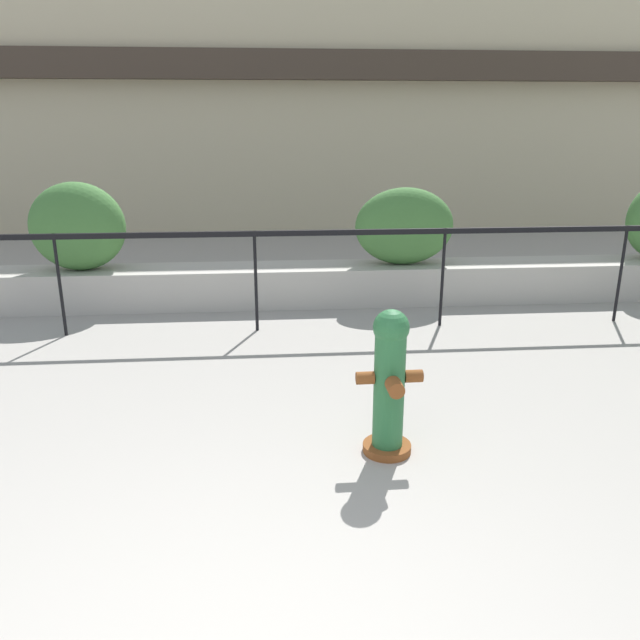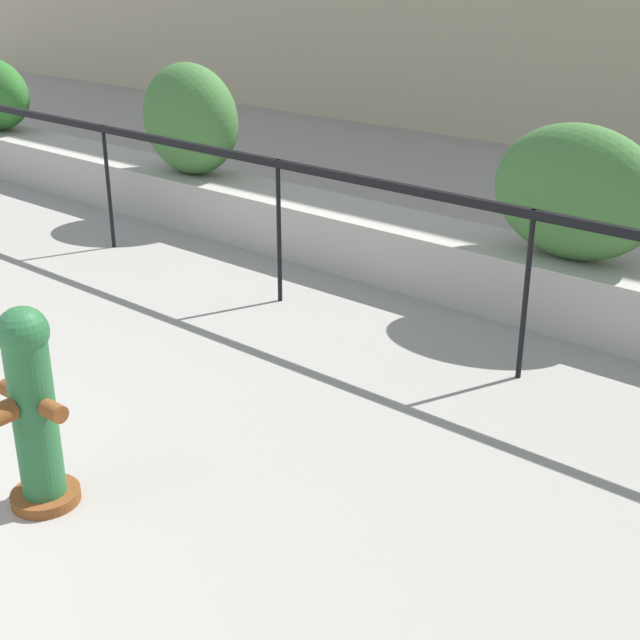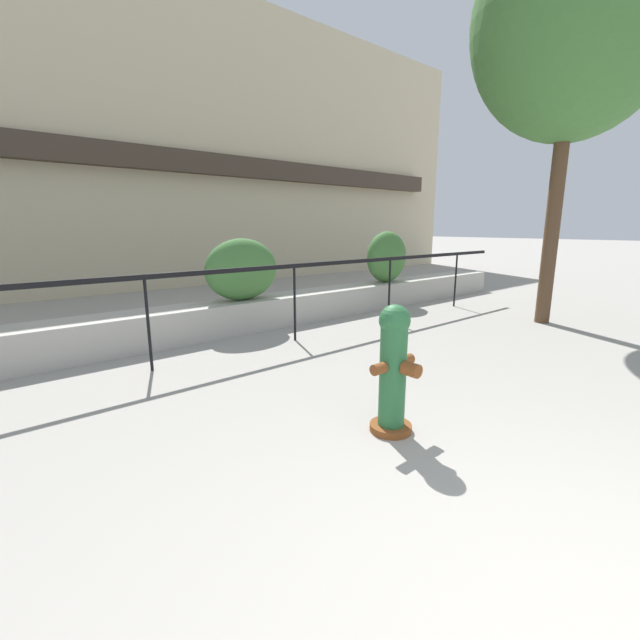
{
  "view_description": "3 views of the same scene",
  "coord_description": "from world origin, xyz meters",
  "views": [
    {
      "loc": [
        0.15,
        -1.94,
        2.3
      ],
      "look_at": [
        0.61,
        3.52,
        0.55
      ],
      "focal_mm": 35.0,
      "sensor_mm": 36.0,
      "label": 1
    },
    {
      "loc": [
        4.55,
        -0.0,
        2.65
      ],
      "look_at": [
        1.32,
        3.83,
        0.53
      ],
      "focal_mm": 50.0,
      "sensor_mm": 36.0,
      "label": 2
    },
    {
      "loc": [
        -1.63,
        -0.09,
        1.69
      ],
      "look_at": [
        1.32,
        3.36,
        0.69
      ],
      "focal_mm": 24.0,
      "sensor_mm": 36.0,
      "label": 3
    }
  ],
  "objects": [
    {
      "name": "fire_hydrant",
      "position": [
        0.98,
        2.04,
        0.55
      ],
      "size": [
        0.47,
        0.43,
        1.08
      ],
      "color": "brown",
      "rests_on": "ground"
    },
    {
      "name": "hedge_bush_1",
      "position": [
        -2.21,
        6.0,
        1.05
      ],
      "size": [
        1.17,
        0.7,
        1.1
      ],
      "primitive_type": "ellipsoid",
      "color": "#427538",
      "rests_on": "planter_wall_low"
    },
    {
      "name": "hedge_bush_2",
      "position": [
        1.92,
        6.0,
        1.0
      ],
      "size": [
        1.29,
        0.6,
        1.0
      ],
      "primitive_type": "ellipsoid",
      "color": "#427538",
      "rests_on": "planter_wall_low"
    },
    {
      "name": "planter_wall_low",
      "position": [
        0.0,
        6.0,
        0.25
      ],
      "size": [
        18.0,
        0.7,
        0.5
      ],
      "primitive_type": "cube",
      "color": "#B7B2A8",
      "rests_on": "ground"
    },
    {
      "name": "fence_railing_segment",
      "position": [
        -0.0,
        4.9,
        1.02
      ],
      "size": [
        15.0,
        0.05,
        1.15
      ],
      "color": "black",
      "rests_on": "ground"
    }
  ]
}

